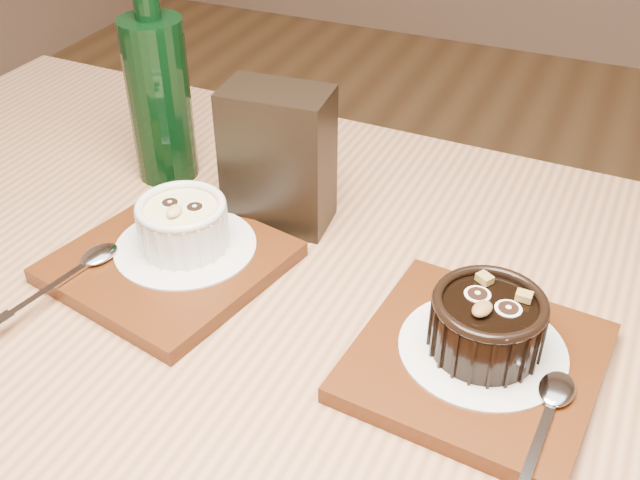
% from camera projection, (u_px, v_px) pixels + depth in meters
% --- Properties ---
extents(table, '(1.22, 0.83, 0.75)m').
position_uv_depth(table, '(276.00, 424.00, 0.65)').
color(table, '#8D5E3D').
rests_on(table, ground).
extents(tray_left, '(0.21, 0.21, 0.01)m').
position_uv_depth(tray_left, '(170.00, 262.00, 0.68)').
color(tray_left, '#50240D').
rests_on(tray_left, table).
extents(doily_left, '(0.13, 0.13, 0.00)m').
position_uv_depth(doily_left, '(186.00, 246.00, 0.69)').
color(doily_left, silver).
rests_on(doily_left, tray_left).
extents(ramekin_white, '(0.08, 0.08, 0.05)m').
position_uv_depth(ramekin_white, '(183.00, 223.00, 0.67)').
color(ramekin_white, silver).
rests_on(ramekin_white, doily_left).
extents(spoon_left, '(0.05, 0.14, 0.01)m').
position_uv_depth(spoon_left, '(69.00, 274.00, 0.65)').
color(spoon_left, white).
rests_on(spoon_left, tray_left).
extents(tray_right, '(0.20, 0.20, 0.01)m').
position_uv_depth(tray_right, '(476.00, 362.00, 0.58)').
color(tray_right, '#50240D').
rests_on(tray_right, table).
extents(doily_right, '(0.13, 0.13, 0.00)m').
position_uv_depth(doily_right, '(482.00, 349.00, 0.58)').
color(doily_right, silver).
rests_on(doily_right, tray_right).
extents(ramekin_dark, '(0.09, 0.09, 0.05)m').
position_uv_depth(ramekin_dark, '(487.00, 322.00, 0.56)').
color(ramekin_dark, black).
rests_on(ramekin_dark, doily_right).
extents(spoon_right, '(0.03, 0.14, 0.01)m').
position_uv_depth(spoon_right, '(545.00, 422.00, 0.52)').
color(spoon_right, white).
rests_on(spoon_right, tray_right).
extents(condiment_stand, '(0.11, 0.07, 0.14)m').
position_uv_depth(condiment_stand, '(278.00, 158.00, 0.71)').
color(condiment_stand, black).
rests_on(condiment_stand, table).
extents(green_bottle, '(0.06, 0.06, 0.24)m').
position_uv_depth(green_bottle, '(159.00, 94.00, 0.77)').
color(green_bottle, black).
rests_on(green_bottle, table).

